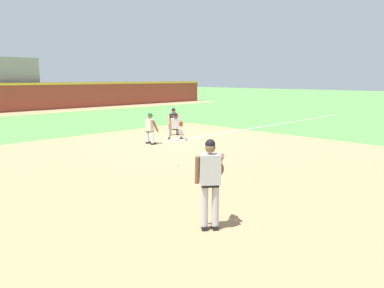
{
  "coord_description": "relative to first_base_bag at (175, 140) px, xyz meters",
  "views": [
    {
      "loc": [
        -12.18,
        -13.33,
        3.04
      ],
      "look_at": [
        -4.8,
        -5.97,
        1.19
      ],
      "focal_mm": 35.0,
      "sensor_mm": 36.0,
      "label": 1
    }
  ],
  "objects": [
    {
      "name": "infield_dirt_patch",
      "position": [
        -3.43,
        -4.26,
        -0.04
      ],
      "size": [
        18.0,
        18.0,
        0.01
      ],
      "primitive_type": "cube",
      "color": "#A87F56",
      "rests_on": "ground"
    },
    {
      "name": "pitcher",
      "position": [
        -6.81,
        -8.5,
        1.01
      ],
      "size": [
        0.85,
        0.54,
        1.86
      ],
      "color": "black",
      "rests_on": "ground"
    },
    {
      "name": "outfield_wall",
      "position": [
        0.0,
        22.0,
        1.35
      ],
      "size": [
        48.0,
        0.54,
        2.6
      ],
      "color": "brown",
      "rests_on": "ground"
    },
    {
      "name": "baserunner",
      "position": [
        -1.44,
        0.11,
        0.75
      ],
      "size": [
        0.47,
        0.61,
        1.46
      ],
      "color": "black",
      "rests_on": "ground"
    },
    {
      "name": "umpire",
      "position": [
        1.2,
        1.4,
        0.75
      ],
      "size": [
        0.68,
        0.66,
        1.46
      ],
      "color": "black",
      "rests_on": "ground"
    },
    {
      "name": "ground_plane",
      "position": [
        0.0,
        0.0,
        -0.04
      ],
      "size": [
        160.0,
        160.0,
        0.0
      ],
      "primitive_type": "plane",
      "color": "#518942"
    },
    {
      "name": "first_baseman",
      "position": [
        0.33,
        0.3,
        0.69
      ],
      "size": [
        0.72,
        1.09,
        1.34
      ],
      "color": "black",
      "rests_on": "ground"
    },
    {
      "name": "foul_line_stripe",
      "position": [
        8.94,
        0.0,
        -0.04
      ],
      "size": [
        17.87,
        0.1,
        0.0
      ],
      "primitive_type": "cube",
      "color": "white",
      "rests_on": "ground"
    },
    {
      "name": "baseball",
      "position": [
        -3.52,
        -3.99,
        -0.01
      ],
      "size": [
        0.07,
        0.07,
        0.07
      ],
      "primitive_type": "sphere",
      "color": "white",
      "rests_on": "ground"
    },
    {
      "name": "first_base_bag",
      "position": [
        0.0,
        0.0,
        0.0
      ],
      "size": [
        0.38,
        0.38,
        0.09
      ],
      "primitive_type": "cube",
      "color": "white",
      "rests_on": "ground"
    },
    {
      "name": "warning_track_strip",
      "position": [
        0.0,
        20.0,
        -0.04
      ],
      "size": [
        48.0,
        3.2,
        0.01
      ],
      "primitive_type": "cube",
      "color": "#A87F56",
      "rests_on": "ground"
    }
  ]
}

